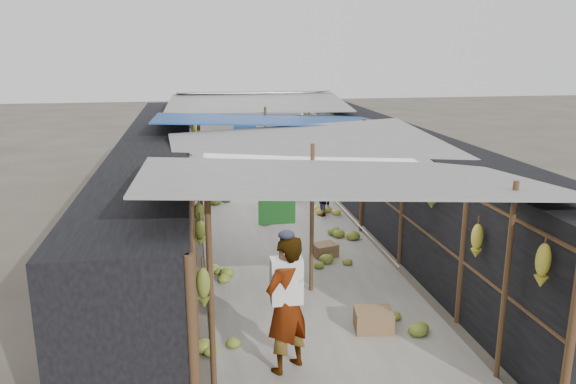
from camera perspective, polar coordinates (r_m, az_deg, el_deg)
aisle_slab at (r=13.16m, az=-0.81°, el=-3.74°), size 3.60×16.00×0.02m
stall_left at (r=12.73m, az=-12.92°, el=0.59°), size 1.40×15.00×2.30m
stall_right at (r=13.52m, az=10.55°, el=1.52°), size 1.40×15.00×2.30m
crate_near at (r=8.69m, az=8.68°, el=-12.79°), size 0.61×0.52×0.33m
crate_mid at (r=11.44m, az=3.75°, el=-5.94°), size 0.54×0.48×0.28m
crate_back at (r=16.36m, az=-6.92°, el=0.23°), size 0.42×0.35×0.26m
black_basin at (r=15.89m, az=1.23°, el=-0.23°), size 0.63×0.63×0.19m
vendor_elderly at (r=7.31m, az=-0.16°, el=-11.40°), size 0.81×0.76×1.86m
shopper_blue at (r=14.90m, az=-1.77°, el=1.20°), size 0.79×0.68×1.41m
vendor_seated at (r=14.00m, az=3.42°, el=-0.53°), size 0.60×0.75×1.01m
market_canopy at (r=12.96m, az=-0.96°, el=6.84°), size 5.62×15.20×2.77m
hanging_bananas at (r=12.80m, az=-0.79°, el=3.48°), size 3.96×14.33×0.76m
floor_bananas at (r=13.23m, az=-1.61°, el=-2.99°), size 3.89×10.74×0.35m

